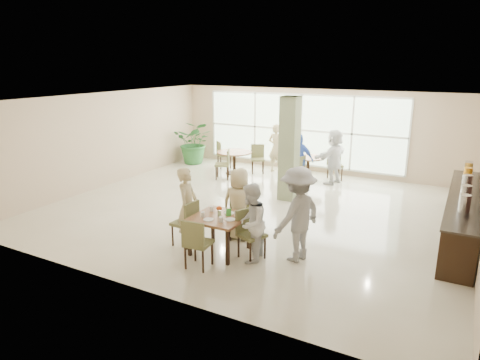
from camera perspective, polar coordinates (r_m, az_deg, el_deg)
The scene contains 20 objects.
ground at distance 11.01m, azimuth 2.07°, elevation -3.92°, with size 10.00×10.00×0.00m, color beige.
room_shell at distance 10.57m, azimuth 2.15°, elevation 4.82°, with size 10.00×10.00×10.00m.
window_bank at distance 14.86m, azimuth 8.11°, elevation 6.61°, with size 7.00×0.04×7.00m.
column at distance 11.54m, azimuth 6.58°, elevation 4.11°, with size 0.45×0.45×2.80m, color #6D7C56.
main_table at distance 8.40m, azimuth -2.75°, elevation -5.41°, with size 1.01×1.01×0.75m.
round_table_left at distance 14.38m, azimuth -0.76°, elevation 3.18°, with size 1.18×1.18×0.75m.
round_table_right at distance 13.77m, azimuth 9.06°, elevation 2.29°, with size 1.02×1.02×0.75m.
chairs_main_table at distance 8.51m, azimuth -2.85°, elevation -6.50°, with size 2.03×2.10×0.95m.
chairs_table_left at distance 14.46m, azimuth -0.70°, elevation 2.78°, with size 1.99×1.94×0.95m.
chairs_table_right at distance 13.76m, azimuth 8.94°, elevation 1.93°, with size 2.08×1.86×0.95m.
tabletop_clutter at distance 8.33m, azimuth -2.66°, elevation -4.52°, with size 0.72×0.71×0.21m.
buffet_counter at distance 10.30m, azimuth 27.65°, elevation -3.89°, with size 0.64×4.70×1.95m.
potted_plant at distance 15.90m, azimuth -6.05°, elevation 5.02°, with size 1.42×1.42×1.58m, color #29682F.
teen_left at distance 8.78m, azimuth -7.00°, elevation -3.52°, with size 0.59×0.39×1.63m, color #C9B786.
teen_far at distance 8.99m, azimuth -0.11°, elevation -3.21°, with size 0.76×0.41×1.55m, color #C9B786.
teen_right at distance 8.01m, azimuth 1.43°, elevation -5.74°, with size 0.74×0.57×1.52m, color white.
teen_standing at distance 8.07m, azimuth 7.67°, elevation -4.57°, with size 1.18×0.68×1.82m, color #99999B.
adult_a at distance 13.00m, azimuth 7.75°, elevation 2.67°, with size 0.94×0.53×1.60m, color #446DCE.
adult_b at distance 13.44m, azimuth 12.41°, elevation 3.05°, with size 1.57×0.68×1.69m, color white.
adult_standing at distance 14.58m, azimuth 4.86°, elevation 4.25°, with size 0.60×0.40×1.66m, color #C9B786.
Camera 1 is at (4.60, -9.31, 3.66)m, focal length 32.00 mm.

